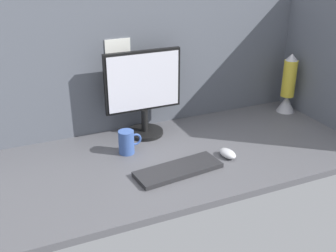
{
  "coord_description": "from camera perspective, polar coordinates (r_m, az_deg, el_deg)",
  "views": [
    {
      "loc": [
        -68.12,
        -149.35,
        88.49
      ],
      "look_at": [
        -1.99,
        0.0,
        14.0
      ],
      "focal_mm": 43.86,
      "sensor_mm": 36.0,
      "label": 1
    }
  ],
  "objects": [
    {
      "name": "cubicle_wall_side",
      "position": [
        2.23,
        22.15,
        8.35
      ],
      "size": [
        5.0,
        80.0,
        66.51
      ],
      "primitive_type": "cube",
      "color": "#565B66",
      "rests_on": "ground_plane"
    },
    {
      "name": "lava_lamp",
      "position": [
        2.36,
        16.34,
        5.11
      ],
      "size": [
        10.11,
        10.11,
        33.07
      ],
      "color": "#A5A5AD",
      "rests_on": "ground_plane"
    },
    {
      "name": "mug_ceramic_blue",
      "position": [
        1.85,
        -5.73,
        -2.23
      ],
      "size": [
        10.75,
        7.06,
        10.86
      ],
      "color": "#38569E",
      "rests_on": "ground_plane"
    },
    {
      "name": "keyboard",
      "position": [
        1.72,
        1.45,
        -6.08
      ],
      "size": [
        38.17,
        16.86,
        2.0
      ],
      "primitive_type": "cube",
      "rotation": [
        0.0,
        0.0,
        0.11
      ],
      "color": "#262628",
      "rests_on": "ground_plane"
    },
    {
      "name": "ground_plane",
      "position": [
        1.87,
        0.87,
        -4.22
      ],
      "size": [
        180.0,
        80.0,
        3.0
      ],
      "primitive_type": "cube",
      "color": "#515156"
    },
    {
      "name": "mouse",
      "position": [
        1.85,
        8.29,
        -3.79
      ],
      "size": [
        6.52,
        10.11,
        3.4
      ],
      "primitive_type": "ellipsoid",
      "rotation": [
        0.0,
        0.0,
        0.1
      ],
      "color": "silver",
      "rests_on": "ground_plane"
    },
    {
      "name": "monitor",
      "position": [
        1.97,
        -3.43,
        4.99
      ],
      "size": [
        37.64,
        18.0,
        41.97
      ],
      "color": "black",
      "rests_on": "ground_plane"
    },
    {
      "name": "cubicle_wall_back",
      "position": [
        2.06,
        -3.41,
        8.95
      ],
      "size": [
        180.0,
        5.5,
        66.51
      ],
      "color": "#565B66",
      "rests_on": "ground_plane"
    }
  ]
}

